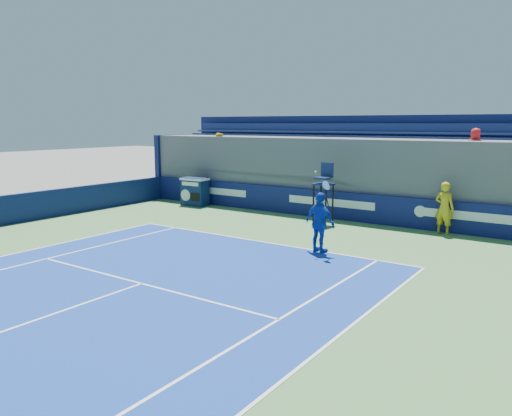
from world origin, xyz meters
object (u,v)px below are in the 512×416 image
Objects in this scene: ball_person at (444,208)px; umpire_chair at (324,187)px; tennis_player at (320,223)px; match_clock at (195,191)px.

umpire_chair is (-4.47, -0.85, 0.55)m from ball_person.
umpire_chair is 4.58m from tennis_player.
umpire_chair is at bearing -3.80° from match_clock.
match_clock is 0.54× the size of tennis_player.
ball_person is at bearing 63.26° from tennis_player.
match_clock is (-11.79, -0.37, -0.24)m from ball_person.
match_clock is at bearing 176.20° from umpire_chair.
tennis_player reaches higher than umpire_chair.
tennis_player is (1.98, -4.10, -0.56)m from umpire_chair.
match_clock is 7.37m from umpire_chair.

